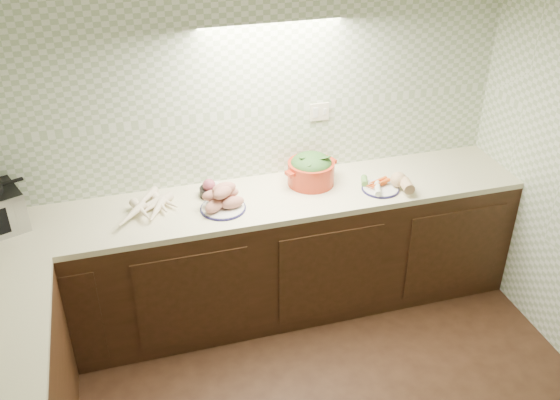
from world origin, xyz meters
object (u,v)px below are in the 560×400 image
object	(u,v)px
parsnip_pile	(152,212)
veg_plate	(388,183)
onion_bowl	(211,189)
sweet_potato_plate	(222,199)
dutch_oven	(311,169)

from	to	relation	value
parsnip_pile	veg_plate	bearing A→B (deg)	-3.29
parsnip_pile	onion_bowl	distance (m)	0.42
onion_bowl	veg_plate	size ratio (longest dim) A/B	0.48
sweet_potato_plate	veg_plate	world-z (taller)	sweet_potato_plate
onion_bowl	veg_plate	bearing A→B (deg)	-11.89
sweet_potato_plate	dutch_oven	world-z (taller)	dutch_oven
onion_bowl	sweet_potato_plate	bearing A→B (deg)	-78.44
dutch_oven	veg_plate	size ratio (longest dim) A/B	1.21
parsnip_pile	dutch_oven	distance (m)	1.06
veg_plate	parsnip_pile	bearing A→B (deg)	176.71
dutch_oven	veg_plate	bearing A→B (deg)	-42.20
sweet_potato_plate	veg_plate	bearing A→B (deg)	-3.12
sweet_potato_plate	dutch_oven	distance (m)	0.65
onion_bowl	veg_plate	xyz separation A→B (m)	(1.12, -0.24, -0.00)
parsnip_pile	dutch_oven	xyz separation A→B (m)	(1.05, 0.13, 0.07)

